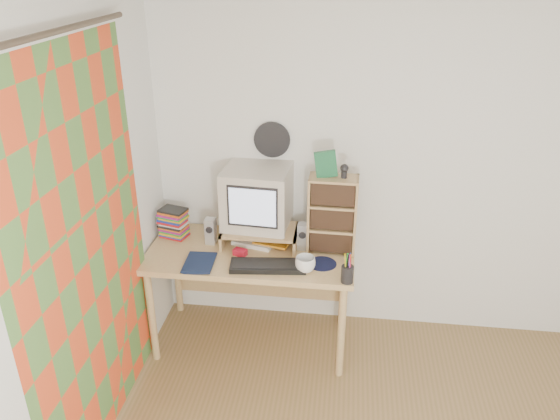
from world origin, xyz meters
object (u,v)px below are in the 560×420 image
(cd_rack, at_px, (332,215))
(mug, at_px, (305,264))
(crt_monitor, at_px, (257,198))
(diary, at_px, (185,261))
(keyboard, at_px, (268,266))
(dvd_stack, at_px, (173,220))
(desk, at_px, (253,263))

(cd_rack, height_order, mug, cd_rack)
(crt_monitor, xyz_separation_m, cd_rack, (0.52, -0.07, -0.06))
(cd_rack, xyz_separation_m, diary, (-0.94, -0.30, -0.24))
(keyboard, distance_m, cd_rack, 0.55)
(keyboard, bearing_deg, dvd_stack, 148.77)
(keyboard, xyz_separation_m, diary, (-0.55, -0.01, 0.01))
(mug, bearing_deg, crt_monitor, 135.26)
(dvd_stack, height_order, diary, dvd_stack)
(desk, xyz_separation_m, dvd_stack, (-0.58, 0.07, 0.26))
(dvd_stack, bearing_deg, keyboard, -10.10)
(crt_monitor, bearing_deg, diary, -134.11)
(mug, xyz_separation_m, diary, (-0.79, -0.01, -0.03))
(crt_monitor, relative_size, dvd_stack, 1.70)
(mug, bearing_deg, desk, 144.46)
(cd_rack, distance_m, diary, 1.01)
(crt_monitor, distance_m, diary, 0.64)
(mug, height_order, diary, mug)
(dvd_stack, distance_m, mug, 1.03)
(keyboard, bearing_deg, desk, 112.84)
(crt_monitor, bearing_deg, desk, -99.43)
(keyboard, relative_size, mug, 3.75)
(desk, distance_m, cd_rack, 0.67)
(desk, height_order, mug, mug)
(cd_rack, distance_m, mug, 0.40)
(mug, bearing_deg, cd_rack, 62.99)
(crt_monitor, distance_m, cd_rack, 0.53)
(desk, height_order, cd_rack, cd_rack)
(keyboard, distance_m, dvd_stack, 0.81)
(keyboard, height_order, diary, diary)
(crt_monitor, bearing_deg, mug, -40.56)
(dvd_stack, xyz_separation_m, diary, (0.18, -0.36, -0.10))
(crt_monitor, distance_m, mug, 0.59)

